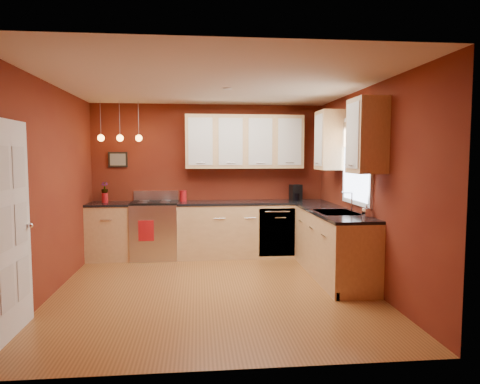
{
  "coord_description": "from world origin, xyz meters",
  "views": [
    {
      "loc": [
        -0.2,
        -5.38,
        1.71
      ],
      "look_at": [
        0.43,
        1.0,
        1.17
      ],
      "focal_mm": 32.0,
      "sensor_mm": 36.0,
      "label": 1
    }
  ],
  "objects": [
    {
      "name": "upper_cabinets_right",
      "position": [
        1.82,
        0.32,
        1.95
      ],
      "size": [
        0.35,
        1.95,
        0.9
      ],
      "primitive_type": "cube",
      "color": "#DEB377",
      "rests_on": "wall_right"
    },
    {
      "name": "door_left_wall",
      "position": [
        -1.97,
        -1.2,
        1.03
      ],
      "size": [
        0.12,
        0.82,
        2.05
      ],
      "color": "white",
      "rests_on": "floor"
    },
    {
      "name": "red_vase",
      "position": [
        -1.73,
        1.82,
        1.02
      ],
      "size": [
        0.1,
        0.1,
        0.16
      ],
      "primitive_type": "cylinder",
      "color": "#A91216",
      "rests_on": "counter_back_left"
    },
    {
      "name": "dish_towel",
      "position": [
        -1.03,
        1.47,
        0.52
      ],
      "size": [
        0.24,
        0.02,
        0.33
      ],
      "primitive_type": "cube",
      "color": "#A91216",
      "rests_on": "gas_range"
    },
    {
      "name": "gas_range",
      "position": [
        -0.92,
        1.8,
        0.48
      ],
      "size": [
        0.76,
        0.64,
        1.11
      ],
      "color": "silver",
      "rests_on": "floor"
    },
    {
      "name": "upper_cabinets_back",
      "position": [
        0.6,
        1.93,
        1.95
      ],
      "size": [
        2.0,
        0.35,
        0.9
      ],
      "primitive_type": "cube",
      "color": "#DEB377",
      "rests_on": "wall_back"
    },
    {
      "name": "floor",
      "position": [
        0.0,
        0.0,
        0.0
      ],
      "size": [
        4.2,
        4.2,
        0.0
      ],
      "primitive_type": "plane",
      "color": "#9A5E2C",
      "rests_on": "ground"
    },
    {
      "name": "wall_back",
      "position": [
        0.0,
        2.1,
        1.3
      ],
      "size": [
        4.0,
        0.02,
        2.6
      ],
      "primitive_type": "cube",
      "color": "maroon",
      "rests_on": "floor"
    },
    {
      "name": "soap_pump",
      "position": [
        1.9,
        -0.24,
        1.03
      ],
      "size": [
        0.09,
        0.09,
        0.17
      ],
      "primitive_type": "imported",
      "rotation": [
        0.0,
        0.0,
        0.22
      ],
      "color": "silver",
      "rests_on": "counter_right"
    },
    {
      "name": "ceiling",
      "position": [
        0.0,
        0.0,
        2.6
      ],
      "size": [
        4.0,
        4.2,
        0.02
      ],
      "primitive_type": "cube",
      "color": "silver",
      "rests_on": "wall_back"
    },
    {
      "name": "base_cabinets_right",
      "position": [
        1.7,
        0.45,
        0.45
      ],
      "size": [
        0.6,
        2.1,
        0.9
      ],
      "primitive_type": "cube",
      "color": "#DEB377",
      "rests_on": "floor"
    },
    {
      "name": "coffee_maker",
      "position": [
        1.5,
        1.92,
        1.06
      ],
      "size": [
        0.22,
        0.22,
        0.27
      ],
      "rotation": [
        0.0,
        0.0,
        0.24
      ],
      "color": "black",
      "rests_on": "counter_back_right"
    },
    {
      "name": "wall_picture",
      "position": [
        -1.55,
        2.08,
        1.65
      ],
      "size": [
        0.32,
        0.03,
        0.26
      ],
      "primitive_type": "cube",
      "color": "black",
      "rests_on": "wall_back"
    },
    {
      "name": "counter_right",
      "position": [
        1.7,
        0.45,
        0.92
      ],
      "size": [
        0.62,
        2.1,
        0.04
      ],
      "primitive_type": "cube",
      "color": "black",
      "rests_on": "base_cabinets_right"
    },
    {
      "name": "window",
      "position": [
        1.97,
        0.3,
        1.69
      ],
      "size": [
        0.06,
        1.02,
        1.22
      ],
      "color": "white",
      "rests_on": "wall_right"
    },
    {
      "name": "wall_right",
      "position": [
        2.0,
        0.0,
        1.3
      ],
      "size": [
        0.02,
        4.2,
        2.6
      ],
      "primitive_type": "cube",
      "color": "maroon",
      "rests_on": "floor"
    },
    {
      "name": "pendant_lights",
      "position": [
        -1.45,
        1.75,
        2.01
      ],
      "size": [
        0.71,
        0.11,
        0.66
      ],
      "color": "#939498",
      "rests_on": "ceiling"
    },
    {
      "name": "wall_front",
      "position": [
        0.0,
        -2.1,
        1.3
      ],
      "size": [
        4.0,
        0.02,
        2.6
      ],
      "primitive_type": "cube",
      "color": "maroon",
      "rests_on": "floor"
    },
    {
      "name": "base_cabinets_back_left",
      "position": [
        -1.65,
        1.8,
        0.45
      ],
      "size": [
        0.7,
        0.6,
        0.9
      ],
      "primitive_type": "cube",
      "color": "#DEB377",
      "rests_on": "floor"
    },
    {
      "name": "sink",
      "position": [
        1.7,
        0.3,
        0.92
      ],
      "size": [
        0.5,
        0.7,
        0.33
      ],
      "color": "#939498",
      "rests_on": "counter_right"
    },
    {
      "name": "wall_left",
      "position": [
        -2.0,
        0.0,
        1.3
      ],
      "size": [
        0.02,
        4.2,
        2.6
      ],
      "primitive_type": "cube",
      "color": "maroon",
      "rests_on": "floor"
    },
    {
      "name": "base_cabinets_back_right",
      "position": [
        0.73,
        1.8,
        0.45
      ],
      "size": [
        2.54,
        0.6,
        0.9
      ],
      "primitive_type": "cube",
      "color": "#DEB377",
      "rests_on": "floor"
    },
    {
      "name": "counter_back_left",
      "position": [
        -1.65,
        1.8,
        0.92
      ],
      "size": [
        0.7,
        0.62,
        0.04
      ],
      "primitive_type": "cube",
      "color": "black",
      "rests_on": "base_cabinets_back_left"
    },
    {
      "name": "dishwasher_front",
      "position": [
        1.1,
        1.51,
        0.45
      ],
      "size": [
        0.6,
        0.02,
        0.8
      ],
      "primitive_type": "cube",
      "color": "silver",
      "rests_on": "base_cabinets_back_right"
    },
    {
      "name": "red_canister",
      "position": [
        -0.45,
        1.92,
        1.03
      ],
      "size": [
        0.12,
        0.12,
        0.19
      ],
      "color": "#A91216",
      "rests_on": "counter_back_right"
    },
    {
      "name": "flowers",
      "position": [
        -1.73,
        1.82,
        1.18
      ],
      "size": [
        0.12,
        0.12,
        0.2
      ],
      "primitive_type": "imported",
      "rotation": [
        0.0,
        0.0,
        0.08
      ],
      "color": "#A91216",
      "rests_on": "red_vase"
    },
    {
      "name": "counter_back_right",
      "position": [
        0.73,
        1.8,
        0.92
      ],
      "size": [
        2.54,
        0.62,
        0.04
      ],
      "primitive_type": "cube",
      "color": "black",
      "rests_on": "base_cabinets_back_right"
    }
  ]
}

